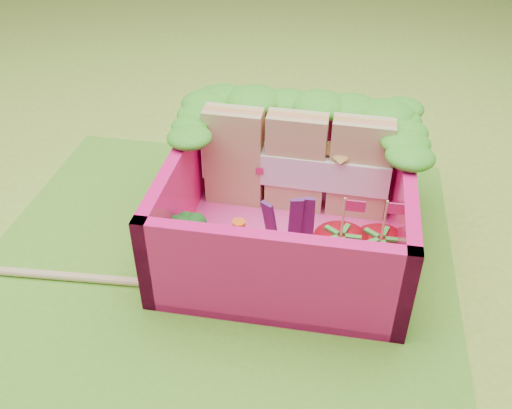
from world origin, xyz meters
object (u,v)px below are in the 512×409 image
Objects in this scene: broccoli at (189,232)px; strawberry_right at (378,260)px; chopsticks at (30,273)px; sandwich_stack at (296,163)px; bento_box at (288,204)px; strawberry_left at (339,257)px.

broccoli is 0.63× the size of strawberry_right.
broccoli is at bearing 15.89° from chopsticks.
chopsticks is (-1.33, -0.84, -0.33)m from sandwich_stack.
broccoli is at bearing -149.87° from bento_box.
strawberry_right is (0.20, 0.02, -0.00)m from strawberry_left.
strawberry_left reaches higher than strawberry_right.
sandwich_stack is (0.01, 0.31, 0.07)m from bento_box.
strawberry_left is 1.01× the size of strawberry_right.
strawberry_left is (0.30, -0.61, -0.16)m from sandwich_stack.
bento_box is 2.53× the size of strawberry_left.
bento_box is 1.17× the size of sandwich_stack.
bento_box is at bearing 135.34° from strawberry_left.
broccoli is 0.63× the size of strawberry_left.
bento_box is at bearing -91.00° from sandwich_stack.
strawberry_right is at bearing -29.39° from bento_box.
chopsticks is at bearing -147.87° from sandwich_stack.
chopsticks is at bearing -172.19° from strawberry_left.
bento_box is 2.54× the size of strawberry_right.
chopsticks is (-1.63, -0.22, -0.17)m from strawberry_left.
broccoli is at bearing -179.87° from strawberry_right.
strawberry_right reaches higher than bento_box.
broccoli is 0.99m from strawberry_right.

